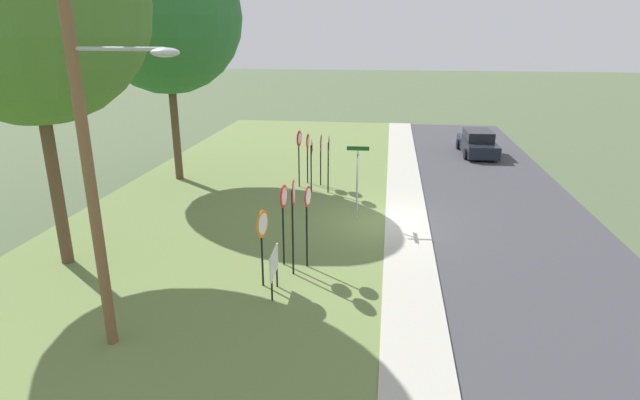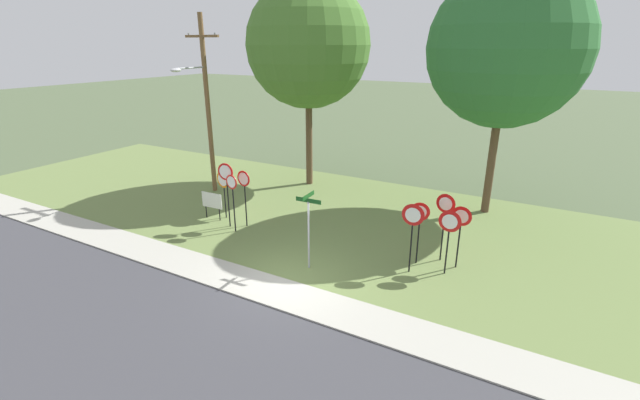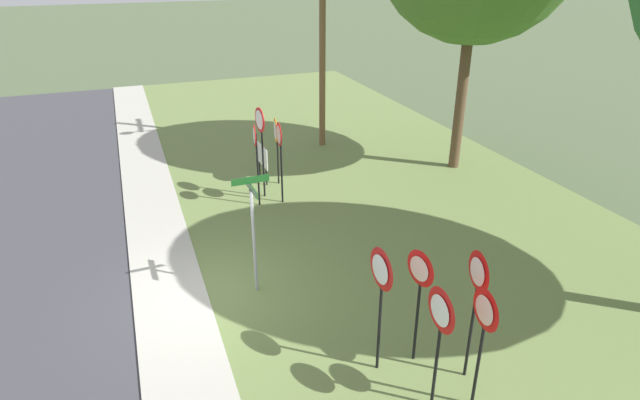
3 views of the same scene
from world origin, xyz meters
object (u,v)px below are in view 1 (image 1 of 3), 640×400
yield_sign_near_right (321,148)px  street_name_post (357,176)px  stop_sign_near_left (293,206)px  oak_tree_right (166,17)px  notice_board (274,265)px  yield_sign_far_left (329,150)px  stop_sign_far_center (284,208)px  utility_pole (90,133)px  stop_sign_far_left (307,210)px  stop_sign_near_right (262,232)px  oak_tree_left (26,3)px  yield_sign_near_left (308,147)px  parked_sedan_distant (477,143)px  yield_sign_far_right (299,145)px  yield_sign_center (312,153)px

yield_sign_near_right → street_name_post: size_ratio=0.84×
stop_sign_near_left → yield_sign_near_right: size_ratio=1.22×
stop_sign_near_left → oak_tree_right: (9.45, 7.36, 5.27)m
notice_board → oak_tree_right: 14.36m
yield_sign_far_left → oak_tree_right: 9.30m
stop_sign_far_center → utility_pole: bearing=152.2°
stop_sign_near_left → yield_sign_near_right: 9.27m
stop_sign_far_left → stop_sign_far_center: bearing=94.1°
stop_sign_near_right → oak_tree_left: oak_tree_left is taller
yield_sign_near_left → street_name_post: (-4.58, -2.56, -0.06)m
stop_sign_near_left → street_name_post: size_ratio=1.02×
stop_sign_near_right → notice_board: stop_sign_near_right is taller
street_name_post → parked_sedan_distant: (11.93, -6.19, -1.07)m
yield_sign_far_left → yield_sign_near_right: bearing=20.1°
oak_tree_left → oak_tree_right: oak_tree_left is taller
oak_tree_right → yield_sign_near_left: bearing=-89.6°
oak_tree_left → yield_sign_far_right: bearing=-32.5°
stop_sign_far_left → notice_board: (-1.80, 0.63, -0.97)m
street_name_post → stop_sign_near_right: bearing=156.7°
stop_sign_near_left → yield_sign_far_left: bearing=-6.4°
yield_sign_near_left → utility_pole: size_ratio=0.26×
yield_sign_far_right → notice_board: 10.21m
stop_sign_near_left → stop_sign_far_left: stop_sign_near_left is taller
yield_sign_far_left → street_name_post: 3.53m
oak_tree_right → yield_sign_far_left: bearing=-100.1°
street_name_post → oak_tree_right: oak_tree_right is taller
stop_sign_near_right → notice_board: (-0.40, -0.39, -0.78)m
yield_sign_far_left → parked_sedan_distant: (8.72, -7.62, -1.30)m
stop_sign_far_left → yield_sign_near_right: stop_sign_far_left is taller
stop_sign_far_left → stop_sign_far_center: 0.72m
stop_sign_near_left → utility_pole: size_ratio=0.32×
street_name_post → oak_tree_left: bearing=118.0°
stop_sign_far_center → parked_sedan_distant: bearing=-21.7°
stop_sign_far_center → yield_sign_far_left: yield_sign_far_left is taller
stop_sign_near_right → stop_sign_far_center: 1.48m
yield_sign_far_right → yield_sign_far_left: bearing=-108.2°
yield_sign_center → street_name_post: street_name_post is taller
yield_sign_near_right → oak_tree_right: size_ratio=0.22×
street_name_post → yield_sign_center: bearing=31.6°
stop_sign_near_right → oak_tree_right: 13.52m
street_name_post → oak_tree_right: size_ratio=0.26×
stop_sign_far_left → yield_sign_far_left: size_ratio=1.00×
notice_board → utility_pole: bearing=130.1°
stop_sign_near_left → utility_pole: (-4.00, 3.35, 2.74)m
yield_sign_far_right → utility_pole: (-12.86, 1.98, 2.90)m
stop_sign_far_center → street_name_post: street_name_post is taller
stop_sign_far_left → notice_board: 2.13m
stop_sign_far_left → utility_pole: bearing=148.7°
yield_sign_far_left → utility_pole: 12.93m
yield_sign_near_left → utility_pole: 14.03m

